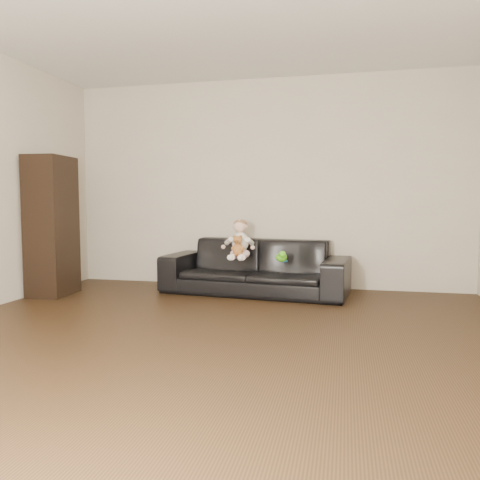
% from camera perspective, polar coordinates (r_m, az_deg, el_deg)
% --- Properties ---
extents(floor, '(5.50, 5.50, 0.00)m').
position_cam_1_polar(floor, '(3.42, -4.96, -13.50)').
color(floor, '#312011').
rests_on(floor, ground).
extents(wall_back, '(5.00, 0.00, 5.00)m').
position_cam_1_polar(wall_back, '(5.93, 3.10, 6.88)').
color(wall_back, beige).
rests_on(wall_back, ground).
extents(sofa, '(2.21, 1.06, 0.62)m').
position_cam_1_polar(sofa, '(5.49, 1.86, -3.26)').
color(sofa, black).
rests_on(sofa, floor).
extents(cabinet, '(0.43, 0.57, 1.58)m').
position_cam_1_polar(cabinet, '(5.76, -21.96, 1.57)').
color(cabinet, black).
rests_on(cabinet, floor).
extents(shelf_item, '(0.20, 0.26, 0.28)m').
position_cam_1_polar(shelf_item, '(5.74, -21.91, 5.13)').
color(shelf_item, silver).
rests_on(shelf_item, cabinet).
extents(baby, '(0.34, 0.41, 0.46)m').
position_cam_1_polar(baby, '(5.38, -0.03, -0.20)').
color(baby, '#FBD4D5').
rests_on(baby, sofa).
extents(teddy_bear, '(0.14, 0.14, 0.23)m').
position_cam_1_polar(teddy_bear, '(5.24, -0.26, -0.73)').
color(teddy_bear, '#A0632E').
rests_on(teddy_bear, sofa).
extents(toy_green, '(0.15, 0.17, 0.10)m').
position_cam_1_polar(toy_green, '(5.15, 5.08, -2.11)').
color(toy_green, '#51C517').
rests_on(toy_green, sofa).
extents(toy_rattle, '(0.08, 0.08, 0.07)m').
position_cam_1_polar(toy_rattle, '(5.31, 5.07, -2.12)').
color(toy_rattle, orange).
rests_on(toy_rattle, sofa).
extents(toy_blue_disc, '(0.12, 0.12, 0.01)m').
position_cam_1_polar(toy_blue_disc, '(5.19, 5.25, -2.55)').
color(toy_blue_disc, '#197FCC').
rests_on(toy_blue_disc, sofa).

